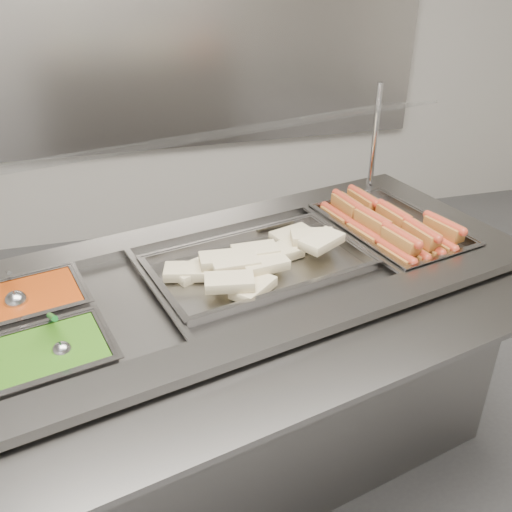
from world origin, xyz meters
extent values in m
cube|color=#9B9691|center=(0.00, 2.45, 1.20)|extent=(3.00, 0.04, 1.20)
cube|color=slate|center=(-0.11, 0.49, 0.42)|extent=(1.84, 1.10, 0.83)
cube|color=slate|center=(-0.03, 0.16, 0.85)|extent=(1.78, 0.54, 0.03)
cube|color=slate|center=(-0.19, 0.81, 0.85)|extent=(1.78, 0.54, 0.03)
cube|color=slate|center=(0.71, 0.68, 0.85)|extent=(0.25, 0.56, 0.03)
cube|color=black|center=(-0.11, 0.49, 0.74)|extent=(1.64, 0.89, 0.02)
cube|color=slate|center=(0.29, 0.58, 0.86)|extent=(0.15, 0.54, 0.01)
cube|color=slate|center=(-0.39, 0.42, 0.86)|extent=(0.15, 0.54, 0.01)
cube|color=slate|center=(0.01, 0.01, 0.81)|extent=(1.73, 0.64, 0.02)
cylinder|color=slate|center=(-0.76, -0.06, 0.79)|extent=(0.08, 0.25, 0.02)
cylinder|color=slate|center=(0.73, 0.30, 0.79)|extent=(0.08, 0.25, 0.02)
cylinder|color=#BCBCC0|center=(0.55, 0.96, 1.07)|extent=(0.02, 0.02, 0.42)
cube|color=silver|center=(-0.15, 0.68, 1.23)|extent=(1.60, 0.64, 0.08)
cube|color=#AA3009|center=(-0.74, 0.48, 0.82)|extent=(0.31, 0.27, 0.08)
cube|color=#1D620F|center=(-0.68, 0.21, 0.82)|extent=(0.31, 0.27, 0.08)
cube|color=#A65622|center=(0.40, 0.44, 0.84)|extent=(0.08, 0.15, 0.05)
cylinder|color=#B73720|center=(0.40, 0.44, 0.86)|extent=(0.07, 0.16, 0.03)
cube|color=#A65622|center=(0.36, 0.60, 0.84)|extent=(0.08, 0.15, 0.05)
cylinder|color=#B73720|center=(0.36, 0.60, 0.86)|extent=(0.07, 0.16, 0.03)
cube|color=#A65622|center=(0.32, 0.76, 0.84)|extent=(0.08, 0.15, 0.05)
cylinder|color=#B73720|center=(0.32, 0.76, 0.86)|extent=(0.06, 0.16, 0.03)
cube|color=#A65622|center=(0.45, 0.45, 0.84)|extent=(0.08, 0.15, 0.05)
cylinder|color=#B73720|center=(0.45, 0.45, 0.86)|extent=(0.06, 0.16, 0.03)
cube|color=#A65622|center=(0.42, 0.61, 0.84)|extent=(0.08, 0.15, 0.05)
cylinder|color=#B73720|center=(0.42, 0.61, 0.86)|extent=(0.07, 0.16, 0.03)
cube|color=#A65622|center=(0.38, 0.78, 0.84)|extent=(0.08, 0.15, 0.05)
cylinder|color=#B73720|center=(0.38, 0.78, 0.86)|extent=(0.06, 0.16, 0.03)
cube|color=#A65622|center=(0.51, 0.46, 0.84)|extent=(0.09, 0.15, 0.05)
cylinder|color=#B73720|center=(0.51, 0.46, 0.86)|extent=(0.07, 0.16, 0.03)
cube|color=#A65622|center=(0.47, 0.63, 0.84)|extent=(0.08, 0.15, 0.05)
cylinder|color=#B73720|center=(0.47, 0.63, 0.86)|extent=(0.07, 0.16, 0.03)
cube|color=#A65622|center=(0.43, 0.79, 0.84)|extent=(0.09, 0.15, 0.05)
cylinder|color=#B73720|center=(0.43, 0.79, 0.86)|extent=(0.07, 0.16, 0.03)
cube|color=#A65622|center=(0.57, 0.48, 0.84)|extent=(0.08, 0.15, 0.05)
cylinder|color=#B73720|center=(0.57, 0.48, 0.86)|extent=(0.07, 0.16, 0.03)
cube|color=#A65622|center=(0.53, 0.64, 0.84)|extent=(0.08, 0.15, 0.05)
cylinder|color=#B73720|center=(0.53, 0.64, 0.86)|extent=(0.06, 0.16, 0.03)
cube|color=#A65622|center=(0.49, 0.80, 0.84)|extent=(0.08, 0.15, 0.05)
cylinder|color=#B73720|center=(0.49, 0.80, 0.86)|extent=(0.06, 0.16, 0.03)
cube|color=#A65622|center=(0.42, 0.46, 0.89)|extent=(0.08, 0.15, 0.05)
cylinder|color=#B73720|center=(0.42, 0.46, 0.91)|extent=(0.07, 0.16, 0.03)
cube|color=#A65622|center=(0.39, 0.61, 0.89)|extent=(0.09, 0.15, 0.05)
cylinder|color=#B73720|center=(0.39, 0.61, 0.91)|extent=(0.07, 0.16, 0.03)
cube|color=#A65622|center=(0.36, 0.76, 0.89)|extent=(0.07, 0.15, 0.05)
cylinder|color=#B73720|center=(0.36, 0.76, 0.91)|extent=(0.06, 0.16, 0.03)
cube|color=#A65622|center=(0.50, 0.47, 0.89)|extent=(0.08, 0.15, 0.05)
cylinder|color=#B73720|center=(0.50, 0.47, 0.91)|extent=(0.06, 0.16, 0.03)
cube|color=#A65622|center=(0.48, 0.63, 0.89)|extent=(0.08, 0.15, 0.05)
cylinder|color=#B73720|center=(0.48, 0.63, 0.91)|extent=(0.06, 0.16, 0.03)
cube|color=#A65622|center=(0.43, 0.78, 0.89)|extent=(0.08, 0.15, 0.05)
cylinder|color=#B73720|center=(0.43, 0.78, 0.91)|extent=(0.06, 0.16, 0.03)
cube|color=#A65622|center=(0.60, 0.50, 0.89)|extent=(0.09, 0.15, 0.05)
cylinder|color=#B73720|center=(0.60, 0.50, 0.91)|extent=(0.07, 0.16, 0.03)
cube|color=#CCB989|center=(-0.25, 0.52, 0.85)|extent=(0.16, 0.14, 0.03)
cube|color=#CCB989|center=(-0.28, 0.50, 0.86)|extent=(0.16, 0.11, 0.03)
cube|color=#CCB989|center=(-0.11, 0.44, 0.85)|extent=(0.16, 0.11, 0.03)
cube|color=#CCB989|center=(-0.11, 0.36, 0.85)|extent=(0.16, 0.16, 0.03)
cube|color=#CCB989|center=(0.11, 0.65, 0.85)|extent=(0.16, 0.12, 0.03)
cube|color=#CCB989|center=(0.03, 0.55, 0.85)|extent=(0.16, 0.11, 0.03)
cube|color=#CCB989|center=(0.07, 0.57, 0.85)|extent=(0.16, 0.14, 0.03)
cube|color=#CCB989|center=(-0.09, 0.51, 0.85)|extent=(0.16, 0.11, 0.03)
cube|color=#CCB989|center=(-0.05, 0.45, 0.88)|extent=(0.15, 0.10, 0.03)
cube|color=#CCB989|center=(-0.17, 0.49, 0.89)|extent=(0.15, 0.09, 0.03)
cube|color=#CCB989|center=(0.16, 0.57, 0.88)|extent=(0.16, 0.11, 0.03)
cube|color=#CCB989|center=(-0.06, 0.52, 0.89)|extent=(0.14, 0.08, 0.03)
cube|color=#CCB989|center=(-0.18, 0.36, 0.88)|extent=(0.15, 0.10, 0.03)
cube|color=#CCB989|center=(-0.14, 0.46, 0.89)|extent=(0.15, 0.09, 0.03)
cube|color=#CCB989|center=(0.15, 0.49, 0.91)|extent=(0.17, 0.14, 0.03)
sphere|color=#ADADB2|center=(-0.77, 0.45, 0.86)|extent=(0.07, 0.07, 0.07)
cylinder|color=#ADADB2|center=(-0.79, 0.52, 0.92)|extent=(0.05, 0.16, 0.09)
sphere|color=#ADADB2|center=(-0.64, 0.19, 0.86)|extent=(0.05, 0.05, 0.05)
cylinder|color=#157624|center=(-0.66, 0.27, 0.92)|extent=(0.05, 0.14, 0.09)
camera|label=1|loc=(-0.47, -1.01, 1.77)|focal=40.00mm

